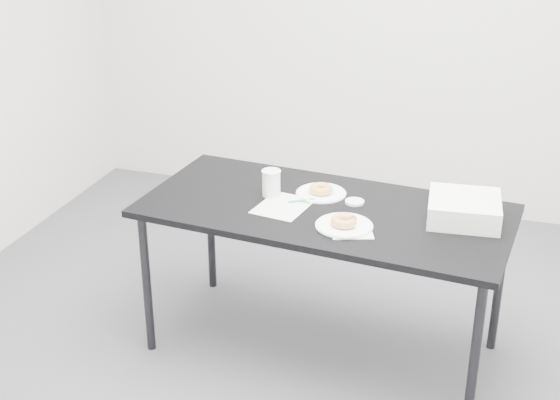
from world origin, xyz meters
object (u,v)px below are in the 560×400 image
(pen, at_px, (302,200))
(table, at_px, (325,219))
(donut_near, at_px, (344,221))
(donut_far, at_px, (321,189))
(coffee_cup, at_px, (271,183))
(bakery_box, at_px, (464,209))
(plate_far, at_px, (321,193))
(scorecard, at_px, (283,206))
(plate_near, at_px, (344,226))

(pen, bearing_deg, table, -48.50)
(donut_near, xyz_separation_m, donut_far, (-0.19, 0.32, -0.00))
(donut_near, height_order, coffee_cup, coffee_cup)
(pen, bearing_deg, bakery_box, -31.08)
(pen, distance_m, donut_near, 0.32)
(pen, height_order, plate_far, pen)
(table, distance_m, coffee_cup, 0.31)
(plate_far, xyz_separation_m, donut_far, (0.00, 0.00, 0.02))
(table, distance_m, bakery_box, 0.63)
(table, xyz_separation_m, scorecard, (-0.19, -0.04, 0.06))
(donut_near, bearing_deg, donut_far, 120.65)
(scorecard, bearing_deg, donut_near, -12.45)
(plate_near, relative_size, donut_near, 2.13)
(table, xyz_separation_m, plate_near, (0.13, -0.17, 0.06))
(plate_near, xyz_separation_m, plate_far, (-0.19, 0.32, -0.00))
(plate_near, height_order, coffee_cup, coffee_cup)
(table, distance_m, scorecard, 0.20)
(donut_near, bearing_deg, table, 127.49)
(plate_near, bearing_deg, scorecard, 158.32)
(table, height_order, plate_far, plate_far)
(donut_near, relative_size, donut_far, 1.05)
(scorecard, bearing_deg, plate_far, 64.89)
(plate_far, distance_m, donut_far, 0.02)
(plate_near, relative_size, plate_far, 1.05)
(scorecard, distance_m, bakery_box, 0.81)
(pen, relative_size, bakery_box, 0.41)
(pen, height_order, bakery_box, bakery_box)
(scorecard, bearing_deg, plate_near, -12.45)
(plate_near, bearing_deg, donut_near, 0.00)
(pen, distance_m, plate_far, 0.13)
(pen, distance_m, donut_far, 0.13)
(donut_near, xyz_separation_m, bakery_box, (0.48, 0.23, 0.02))
(scorecard, distance_m, plate_near, 0.34)
(bakery_box, bearing_deg, pen, 177.34)
(donut_far, bearing_deg, pen, -118.50)
(donut_far, bearing_deg, scorecard, -124.34)
(plate_far, bearing_deg, bakery_box, -6.90)
(pen, height_order, coffee_cup, coffee_cup)
(plate_far, bearing_deg, table, -68.53)
(pen, height_order, plate_near, same)
(scorecard, height_order, donut_near, donut_near)
(donut_far, height_order, coffee_cup, coffee_cup)
(donut_near, height_order, donut_far, donut_near)
(plate_near, relative_size, coffee_cup, 1.96)
(scorecard, relative_size, donut_near, 2.32)
(plate_far, bearing_deg, pen, -118.50)
(plate_near, xyz_separation_m, donut_far, (-0.19, 0.32, 0.02))
(plate_far, xyz_separation_m, bakery_box, (0.67, -0.08, 0.05))
(pen, bearing_deg, plate_far, 27.73)
(scorecard, bearing_deg, bakery_box, 16.95)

